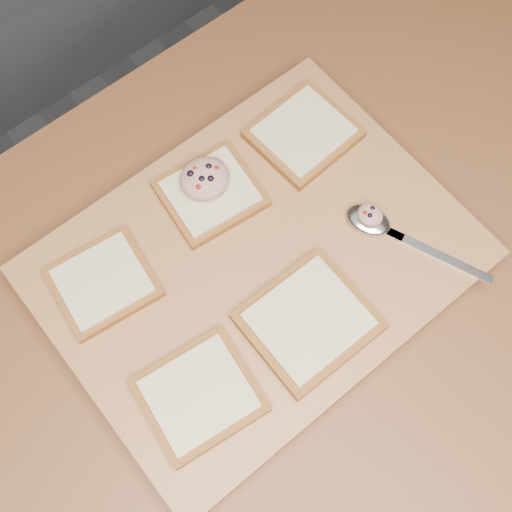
{
  "coord_description": "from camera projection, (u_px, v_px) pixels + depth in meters",
  "views": [
    {
      "loc": [
        -0.19,
        -0.16,
        1.64
      ],
      "look_at": [
        -0.02,
        0.06,
        0.95
      ],
      "focal_mm": 45.0,
      "sensor_mm": 36.0,
      "label": 1
    }
  ],
  "objects": [
    {
      "name": "ground",
      "position": [
        277.0,
        407.0,
        1.61
      ],
      "size": [
        4.0,
        4.0,
        0.0
      ],
      "primitive_type": "plane",
      "color": "#515459",
      "rests_on": "ground"
    },
    {
      "name": "island_counter",
      "position": [
        284.0,
        370.0,
        1.19
      ],
      "size": [
        2.0,
        0.8,
        0.9
      ],
      "color": "slate",
      "rests_on": "ground"
    },
    {
      "name": "cutting_board",
      "position": [
        256.0,
        266.0,
        0.77
      ],
      "size": [
        0.48,
        0.36,
        0.04
      ],
      "primitive_type": "cube",
      "color": "tan",
      "rests_on": "island_counter"
    },
    {
      "name": "bread_far_left",
      "position": [
        103.0,
        283.0,
        0.74
      ],
      "size": [
        0.12,
        0.11,
        0.02
      ],
      "color": "brown",
      "rests_on": "cutting_board"
    },
    {
      "name": "bread_far_center",
      "position": [
        211.0,
        194.0,
        0.78
      ],
      "size": [
        0.12,
        0.11,
        0.02
      ],
      "color": "brown",
      "rests_on": "cutting_board"
    },
    {
      "name": "bread_far_right",
      "position": [
        304.0,
        134.0,
        0.81
      ],
      "size": [
        0.12,
        0.11,
        0.02
      ],
      "color": "brown",
      "rests_on": "cutting_board"
    },
    {
      "name": "bread_near_left",
      "position": [
        199.0,
        395.0,
        0.69
      ],
      "size": [
        0.13,
        0.12,
        0.02
      ],
      "color": "brown",
      "rests_on": "cutting_board"
    },
    {
      "name": "bread_near_center",
      "position": [
        308.0,
        321.0,
        0.72
      ],
      "size": [
        0.13,
        0.12,
        0.02
      ],
      "color": "brown",
      "rests_on": "cutting_board"
    },
    {
      "name": "tuna_salad_dollop",
      "position": [
        205.0,
        178.0,
        0.76
      ],
      "size": [
        0.06,
        0.06,
        0.03
      ],
      "color": "tan",
      "rests_on": "bread_far_center"
    },
    {
      "name": "spoon",
      "position": [
        379.0,
        225.0,
        0.77
      ],
      "size": [
        0.09,
        0.18,
        0.01
      ],
      "color": "silver",
      "rests_on": "cutting_board"
    },
    {
      "name": "spoon_salad",
      "position": [
        370.0,
        215.0,
        0.75
      ],
      "size": [
        0.03,
        0.03,
        0.02
      ],
      "color": "tan",
      "rests_on": "spoon"
    }
  ]
}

